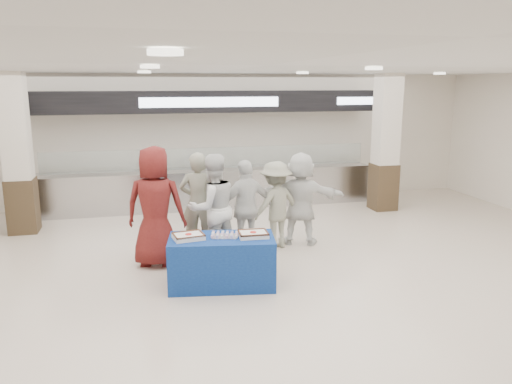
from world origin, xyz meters
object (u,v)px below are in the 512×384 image
object	(u,v)px
display_table	(222,262)
cupcake_tray	(225,235)
chef_short	(246,208)
chef_tall	(213,208)
soldier_b	(276,205)
sheet_cake_left	(188,236)
civilian_maroon	(155,207)
soldier_a	(198,203)
civilian_white	(300,198)
sheet_cake_right	(253,234)

from	to	relation	value
display_table	cupcake_tray	bearing A→B (deg)	29.63
chef_short	chef_tall	bearing A→B (deg)	1.01
display_table	chef_tall	world-z (taller)	chef_tall
cupcake_tray	soldier_b	distance (m)	1.92
sheet_cake_left	cupcake_tray	world-z (taller)	sheet_cake_left
civilian_maroon	soldier_b	bearing A→B (deg)	-153.67
soldier_a	chef_short	bearing A→B (deg)	175.61
civilian_maroon	civilian_white	bearing A→B (deg)	-153.01
cupcake_tray	chef_short	xyz separation A→B (m)	(0.62, 1.29, 0.06)
display_table	civilian_white	size ratio (longest dim) A/B	0.89
cupcake_tray	soldier_a	distance (m)	1.58
soldier_a	chef_short	distance (m)	0.86
display_table	soldier_a	size ratio (longest dim) A/B	0.86
civilian_maroon	sheet_cake_right	bearing A→B (deg)	154.65
soldier_a	sheet_cake_left	bearing A→B (deg)	91.81
chef_tall	sheet_cake_left	bearing A→B (deg)	48.72
chef_short	display_table	bearing A→B (deg)	48.44
sheet_cake_left	chef_short	world-z (taller)	chef_short
sheet_cake_left	sheet_cake_right	bearing A→B (deg)	-7.24
sheet_cake_left	soldier_a	world-z (taller)	soldier_a
civilian_maroon	soldier_b	xyz separation A→B (m)	(2.16, 0.40, -0.20)
cupcake_tray	soldier_b	bearing A→B (deg)	51.11
chef_short	civilian_white	distance (m)	1.15
cupcake_tray	soldier_a	xyz separation A→B (m)	(-0.19, 1.57, 0.13)
cupcake_tray	civilian_white	bearing A→B (deg)	43.29
chef_short	soldier_b	distance (m)	0.62
cupcake_tray	civilian_maroon	size ratio (longest dim) A/B	0.20
sheet_cake_right	civilian_white	bearing A→B (deg)	52.59
sheet_cake_right	chef_tall	distance (m)	1.29
civilian_maroon	chef_tall	world-z (taller)	civilian_maroon
cupcake_tray	chef_short	size ratio (longest dim) A/B	0.24
civilian_maroon	soldier_a	bearing A→B (deg)	-132.25
sheet_cake_right	civilian_maroon	xyz separation A→B (m)	(-1.36, 1.19, 0.20)
sheet_cake_left	soldier_b	world-z (taller)	soldier_b
display_table	soldier_b	distance (m)	2.02
sheet_cake_left	soldier_a	xyz separation A→B (m)	(0.34, 1.54, 0.11)
sheet_cake_right	soldier_b	world-z (taller)	soldier_b
display_table	sheet_cake_right	xyz separation A→B (m)	(0.46, -0.08, 0.42)
civilian_maroon	soldier_a	world-z (taller)	civilian_maroon
civilian_white	soldier_b	bearing A→B (deg)	34.01
sheet_cake_right	cupcake_tray	size ratio (longest dim) A/B	1.09
chef_short	sheet_cake_right	bearing A→B (deg)	66.94
chef_short	civilian_white	world-z (taller)	civilian_white
chef_short	civilian_maroon	bearing A→B (deg)	-7.24
cupcake_tray	chef_tall	bearing A→B (deg)	90.17
civilian_white	chef_short	bearing A→B (deg)	36.68
sheet_cake_right	chef_tall	world-z (taller)	chef_tall
sheet_cake_right	civilian_maroon	bearing A→B (deg)	138.85
chef_tall	soldier_b	size ratio (longest dim) A/B	1.14
soldier_a	sheet_cake_right	bearing A→B (deg)	124.12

